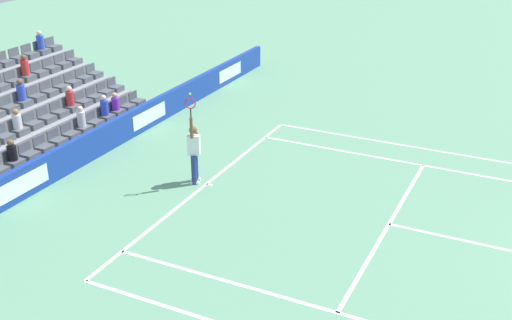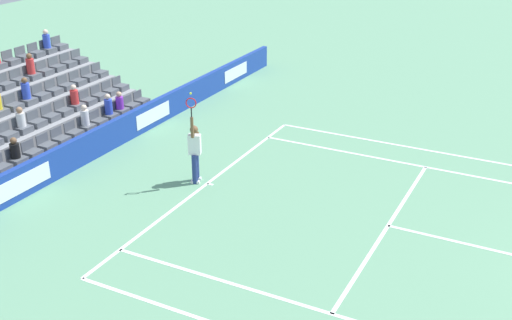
{
  "view_description": "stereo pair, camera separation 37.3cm",
  "coord_description": "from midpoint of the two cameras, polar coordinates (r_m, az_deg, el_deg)",
  "views": [
    {
      "loc": [
        14.58,
        -3.24,
        8.3
      ],
      "look_at": [
        0.01,
        -10.26,
        1.1
      ],
      "focal_mm": 44.63,
      "sensor_mm": 36.0,
      "label": 1
    },
    {
      "loc": [
        14.41,
        -2.91,
        8.3
      ],
      "look_at": [
        0.01,
        -10.26,
        1.1
      ],
      "focal_mm": 44.63,
      "sensor_mm": 36.0,
      "label": 2
    }
  ],
  "objects": [
    {
      "name": "line_doubles_sideline_right",
      "position": [
        21.82,
        16.2,
        0.66
      ],
      "size": [
        0.1,
        11.89,
        0.01
      ],
      "primitive_type": "cube",
      "color": "white",
      "rests_on": "ground"
    },
    {
      "name": "tennis_player",
      "position": [
        18.62,
        -6.15,
        0.76
      ],
      "size": [
        0.54,
        0.43,
        2.85
      ],
      "color": "navy",
      "rests_on": "ground"
    },
    {
      "name": "stadium_stand",
      "position": [
        23.26,
        -21.91,
        3.48
      ],
      "size": [
        8.68,
        4.75,
        3.04
      ],
      "color": "gray",
      "rests_on": "ground"
    },
    {
      "name": "line_singles_sideline_left",
      "position": [
        13.59,
        8.37,
        -13.91
      ],
      "size": [
        0.1,
        11.89,
        0.01
      ],
      "primitive_type": "cube",
      "color": "white",
      "rests_on": "ground"
    },
    {
      "name": "line_service",
      "position": [
        17.03,
        11.22,
        -5.66
      ],
      "size": [
        8.23,
        0.1,
        0.01
      ],
      "primitive_type": "cube",
      "color": "white",
      "rests_on": "ground"
    },
    {
      "name": "line_baseline",
      "position": [
        18.88,
        -5.02,
        -2.15
      ],
      "size": [
        10.97,
        0.1,
        0.01
      ],
      "primitive_type": "cube",
      "color": "white",
      "rests_on": "ground"
    },
    {
      "name": "line_centre_mark",
      "position": [
        18.83,
        -4.75,
        -2.21
      ],
      "size": [
        0.1,
        0.2,
        0.01
      ],
      "primitive_type": "cube",
      "color": "white",
      "rests_on": "ground"
    },
    {
      "name": "line_singles_sideline_right",
      "position": [
        20.57,
        15.49,
        -0.7
      ],
      "size": [
        0.1,
        11.89,
        0.01
      ],
      "primitive_type": "cube",
      "color": "white",
      "rests_on": "ground"
    },
    {
      "name": "sponsor_barrier",
      "position": [
        21.0,
        -15.04,
        1.26
      ],
      "size": [
        24.78,
        0.22,
        0.94
      ],
      "color": "#193899",
      "rests_on": "ground"
    }
  ]
}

